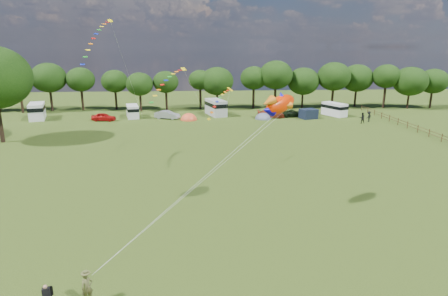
{
  "coord_description": "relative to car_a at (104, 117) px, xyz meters",
  "views": [
    {
      "loc": [
        -2.23,
        -25.25,
        13.03
      ],
      "look_at": [
        0.0,
        8.0,
        4.0
      ],
      "focal_mm": 30.0,
      "sensor_mm": 36.0,
      "label": 1
    }
  ],
  "objects": [
    {
      "name": "awning_navy",
      "position": [
        37.82,
        -0.22,
        0.17
      ],
      "size": [
        3.48,
        3.15,
        1.8
      ],
      "primitive_type": "cube",
      "rotation": [
        0.0,
        0.0,
        0.33
      ],
      "color": "#161E32",
      "rests_on": "ground"
    },
    {
      "name": "kite_flyer",
      "position": [
        11.33,
        -50.9,
        0.11
      ],
      "size": [
        0.73,
        0.67,
        1.67
      ],
      "primitive_type": "imported",
      "rotation": [
        0.0,
        0.0,
        0.59
      ],
      "color": "brown",
      "rests_on": "ground"
    },
    {
      "name": "streamer_kite_a",
      "position": [
        4.53,
        -16.83,
        13.85
      ],
      "size": [
        3.38,
        5.54,
        5.77
      ],
      "rotation": [
        0.0,
        0.0,
        0.53
      ],
      "color": "#FFE203",
      "rests_on": "ground"
    },
    {
      "name": "camp_chair",
      "position": [
        9.32,
        -51.12,
        0.03
      ],
      "size": [
        0.62,
        0.63,
        1.26
      ],
      "rotation": [
        0.0,
        0.0,
        0.28
      ],
      "color": "#99999E",
      "rests_on": "ground"
    },
    {
      "name": "car_d",
      "position": [
        35.4,
        1.87,
        -0.06
      ],
      "size": [
        5.23,
        3.18,
        1.33
      ],
      "primitive_type": "imported",
      "rotation": [
        0.0,
        0.0,
        1.78
      ],
      "color": "black",
      "rests_on": "ground"
    },
    {
      "name": "tent_greyblue",
      "position": [
        29.27,
        -0.01,
        -0.71
      ],
      "size": [
        3.01,
        3.3,
        2.24
      ],
      "color": "slate",
      "rests_on": "ground"
    },
    {
      "name": "car_c",
      "position": [
        30.94,
        1.08,
        0.02
      ],
      "size": [
        5.18,
        2.58,
        1.5
      ],
      "primitive_type": "imported",
      "rotation": [
        0.0,
        0.0,
        1.47
      ],
      "color": "#A3391D",
      "rests_on": "ground"
    },
    {
      "name": "car_b",
      "position": [
        11.38,
        1.21,
        0.04
      ],
      "size": [
        4.66,
        2.94,
        1.54
      ],
      "primitive_type": "imported",
      "rotation": [
        0.0,
        0.0,
        1.25
      ],
      "color": "#9A9EA2",
      "rests_on": "ground"
    },
    {
      "name": "fish_kite",
      "position": [
        23.39,
        -40.23,
        8.03
      ],
      "size": [
        3.52,
        3.11,
        2.0
      ],
      "rotation": [
        0.0,
        -0.21,
        0.68
      ],
      "color": "#E82D00",
      "rests_on": "ground"
    },
    {
      "name": "fence",
      "position": [
        51.59,
        -8.6,
        -0.03
      ],
      "size": [
        0.12,
        33.12,
        1.2
      ],
      "color": "#472D19",
      "rests_on": "ground"
    },
    {
      "name": "streamer_kite_c",
      "position": [
        19.81,
        -28.24,
        6.98
      ],
      "size": [
        3.14,
        5.08,
        2.84
      ],
      "rotation": [
        0.0,
        0.0,
        1.19
      ],
      "color": "yellow",
      "rests_on": "ground"
    },
    {
      "name": "walker_a",
      "position": [
        45.92,
        -5.36,
        0.23
      ],
      "size": [
        0.96,
        0.62,
        1.91
      ],
      "primitive_type": "imported",
      "rotation": [
        0.0,
        0.0,
        3.09
      ],
      "color": "black",
      "rests_on": "ground"
    },
    {
      "name": "walker_b",
      "position": [
        47.78,
        -3.95,
        0.21
      ],
      "size": [
        1.29,
        1.18,
        1.87
      ],
      "primitive_type": "imported",
      "rotation": [
        0.0,
        0.0,
        3.8
      ],
      "color": "black",
      "rests_on": "ground"
    },
    {
      "name": "tree_line",
      "position": [
        24.9,
        11.89,
        5.62
      ],
      "size": [
        102.98,
        10.98,
        10.27
      ],
      "color": "black",
      "rests_on": "ground"
    },
    {
      "name": "campervan_d",
      "position": [
        43.71,
        2.42,
        0.62
      ],
      "size": [
        4.12,
        5.57,
        2.51
      ],
      "rotation": [
        0.0,
        0.0,
        2.0
      ],
      "color": "white",
      "rests_on": "ground"
    },
    {
      "name": "campervan_c",
      "position": [
        20.64,
        4.57,
        0.91
      ],
      "size": [
        4.34,
        6.73,
        3.05
      ],
      "rotation": [
        0.0,
        0.0,
        1.86
      ],
      "color": "#B6B7B9",
      "rests_on": "ground"
    },
    {
      "name": "campervan_a",
      "position": [
        -12.72,
        2.62,
        0.86
      ],
      "size": [
        4.23,
        6.5,
        2.95
      ],
      "rotation": [
        0.0,
        0.0,
        1.87
      ],
      "color": "white",
      "rests_on": "ground"
    },
    {
      "name": "streamer_kite_b",
      "position": [
        14.0,
        -22.56,
        8.56
      ],
      "size": [
        4.31,
        4.67,
        3.8
      ],
      "rotation": [
        0.0,
        0.0,
        0.65
      ],
      "color": "yellow",
      "rests_on": "ground"
    },
    {
      "name": "tent_orange",
      "position": [
        15.42,
        -0.04,
        -0.71
      ],
      "size": [
        3.1,
        3.4,
        2.43
      ],
      "color": "#EE552C",
      "rests_on": "ground"
    },
    {
      "name": "ground_plane",
      "position": [
        19.59,
        -43.1,
        -0.73
      ],
      "size": [
        180.0,
        180.0,
        0.0
      ],
      "primitive_type": "plane",
      "color": "black",
      "rests_on": "ground"
    },
    {
      "name": "car_a",
      "position": [
        0.0,
        0.0,
        0.0
      ],
      "size": [
        4.56,
        2.33,
        1.45
      ],
      "primitive_type": "imported",
      "rotation": [
        0.0,
        0.0,
        1.43
      ],
      "color": "red",
      "rests_on": "ground"
    },
    {
      "name": "campervan_b",
      "position": [
        4.71,
        3.08,
        0.55
      ],
      "size": [
        3.16,
        5.2,
        2.38
      ],
      "rotation": [
        0.0,
        0.0,
        1.81
      ],
      "color": "white",
      "rests_on": "ground"
    }
  ]
}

